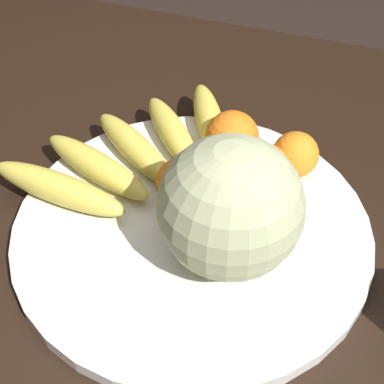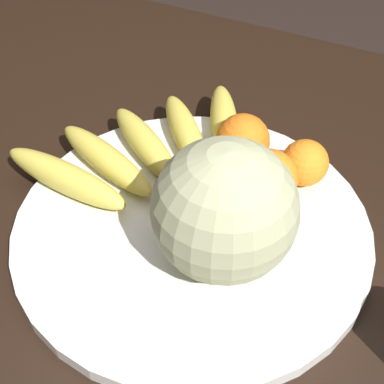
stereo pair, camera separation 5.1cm
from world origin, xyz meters
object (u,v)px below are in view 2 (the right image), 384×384
(melon, at_px, (225,210))
(orange_back_left, at_px, (183,181))
(fruit_bowl, at_px, (192,227))
(banana_bunch, at_px, (145,148))
(orange_front_left, at_px, (268,178))
(orange_front_right, at_px, (243,141))
(orange_mid_center, at_px, (305,163))
(kitchen_table, at_px, (259,272))

(melon, distance_m, orange_back_left, 0.11)
(fruit_bowl, height_order, banana_bunch, banana_bunch)
(fruit_bowl, bearing_deg, melon, 148.47)
(orange_front_left, relative_size, orange_front_right, 1.02)
(orange_mid_center, bearing_deg, orange_back_left, 39.42)
(melon, height_order, orange_front_right, melon)
(kitchen_table, xyz_separation_m, orange_front_left, (0.01, -0.03, 0.14))
(orange_front_left, bearing_deg, banana_bunch, -0.17)
(melon, xyz_separation_m, orange_mid_center, (-0.04, -0.16, -0.05))
(banana_bunch, xyz_separation_m, orange_front_left, (-0.17, 0.00, 0.02))
(orange_front_right, xyz_separation_m, orange_mid_center, (-0.08, -0.00, -0.01))
(melon, distance_m, orange_front_left, 0.12)
(orange_front_right, height_order, orange_back_left, orange_front_right)
(orange_front_right, distance_m, orange_mid_center, 0.08)
(kitchen_table, xyz_separation_m, orange_mid_center, (-0.02, -0.08, 0.14))
(kitchen_table, relative_size, orange_front_left, 21.97)
(banana_bunch, height_order, orange_front_right, orange_front_right)
(fruit_bowl, xyz_separation_m, orange_front_left, (-0.06, -0.07, 0.04))
(fruit_bowl, relative_size, orange_front_left, 5.88)
(fruit_bowl, distance_m, orange_back_left, 0.06)
(orange_front_right, bearing_deg, fruit_bowl, 86.44)
(fruit_bowl, height_order, orange_front_right, orange_front_right)
(banana_bunch, xyz_separation_m, orange_back_left, (-0.08, 0.04, 0.01))
(fruit_bowl, bearing_deg, orange_front_right, -93.56)
(kitchen_table, height_order, banana_bunch, banana_bunch)
(fruit_bowl, relative_size, orange_front_right, 6.01)
(kitchen_table, xyz_separation_m, banana_bunch, (0.18, -0.03, 0.13))
(orange_front_left, distance_m, orange_front_right, 0.08)
(orange_front_left, bearing_deg, kitchen_table, 115.17)
(fruit_bowl, bearing_deg, orange_back_left, -47.52)
(fruit_bowl, relative_size, banana_bunch, 1.38)
(orange_back_left, bearing_deg, fruit_bowl, 132.48)
(orange_front_right, bearing_deg, orange_front_left, 135.83)
(orange_front_left, bearing_deg, melon, 85.19)
(orange_back_left, bearing_deg, melon, 142.16)
(melon, bearing_deg, orange_front_left, -94.81)
(kitchen_table, relative_size, orange_back_left, 27.53)
(orange_front_left, distance_m, orange_mid_center, 0.06)
(kitchen_table, height_order, orange_front_right, orange_front_right)
(banana_bunch, bearing_deg, orange_back_left, -175.77)
(banana_bunch, height_order, orange_front_left, orange_front_left)
(fruit_bowl, xyz_separation_m, banana_bunch, (0.11, -0.08, 0.03))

